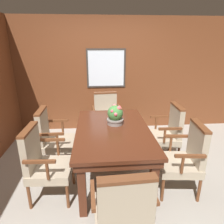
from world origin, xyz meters
The scene contains 10 objects.
ground_plane centered at (0.00, 0.00, 0.00)m, with size 14.00×14.00×0.00m, color #A39E93.
wall_back centered at (0.00, 1.92, 1.23)m, with size 7.20×0.08×2.45m.
dining_table centered at (0.03, 0.06, 0.67)m, with size 1.03×1.64×0.77m.
chair_right_near centered at (0.95, -0.32, 0.51)m, with size 0.57×0.59×0.97m.
chair_head_far centered at (0.01, 1.31, 0.51)m, with size 0.58×0.56×0.97m.
chair_left_far centered at (-0.89, 0.41, 0.51)m, with size 0.52×0.56×0.97m.
chair_left_near centered at (-0.87, -0.29, 0.51)m, with size 0.55×0.58×0.97m.
chair_head_near centered at (0.02, -1.14, 0.51)m, with size 0.57×0.54×0.97m.
chair_right_far centered at (0.98, 0.45, 0.51)m, with size 0.54×0.57×0.97m.
potted_plant centered at (0.08, 0.24, 0.91)m, with size 0.25×0.26×0.30m.
Camera 1 is at (-0.19, -2.50, 1.93)m, focal length 32.00 mm.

